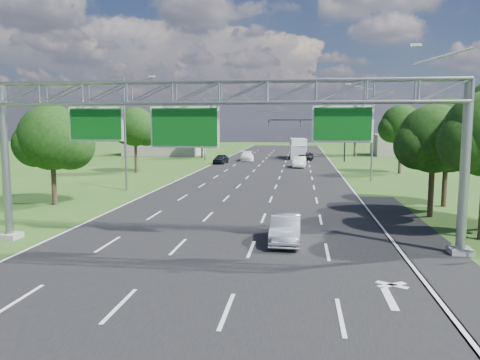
% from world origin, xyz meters
% --- Properties ---
extents(ground, '(220.00, 220.00, 0.00)m').
position_xyz_m(ground, '(0.00, 30.00, 0.00)').
color(ground, '#224D17').
rests_on(ground, ground).
extents(road, '(18.00, 180.00, 0.02)m').
position_xyz_m(road, '(0.00, 30.00, 0.00)').
color(road, black).
rests_on(road, ground).
extents(road_flare, '(3.00, 30.00, 0.02)m').
position_xyz_m(road_flare, '(10.20, 14.00, 0.00)').
color(road_flare, black).
rests_on(road_flare, ground).
extents(sign_gantry, '(23.50, 1.00, 9.56)m').
position_xyz_m(sign_gantry, '(0.33, 12.00, 6.89)').
color(sign_gantry, gray).
rests_on(sign_gantry, ground).
extents(traffic_signal, '(12.21, 0.24, 7.00)m').
position_xyz_m(traffic_signal, '(7.48, 65.00, 5.17)').
color(traffic_signal, black).
rests_on(traffic_signal, ground).
extents(streetlight_l_near, '(2.97, 0.22, 10.16)m').
position_xyz_m(streetlight_l_near, '(-11.30, 30.00, 5.58)').
color(streetlight_l_near, gray).
rests_on(streetlight_l_near, ground).
extents(streetlight_l_far, '(2.97, 0.22, 10.16)m').
position_xyz_m(streetlight_l_far, '(-11.30, 65.00, 5.58)').
color(streetlight_l_far, gray).
rests_on(streetlight_l_far, ground).
extents(streetlight_r_mid, '(2.97, 0.22, 10.16)m').
position_xyz_m(streetlight_r_mid, '(11.30, 40.00, 5.58)').
color(streetlight_r_mid, gray).
rests_on(streetlight_r_mid, ground).
extents(tree_verge_la, '(5.76, 4.80, 7.40)m').
position_xyz_m(tree_verge_la, '(-13.92, 22.04, 4.76)').
color(tree_verge_la, '#2D2116').
rests_on(tree_verge_la, ground).
extents(tree_verge_lb, '(5.76, 4.80, 8.06)m').
position_xyz_m(tree_verge_lb, '(-15.92, 45.04, 5.41)').
color(tree_verge_lb, '#2D2116').
rests_on(tree_verge_lb, ground).
extents(tree_verge_lc, '(5.76, 4.80, 7.62)m').
position_xyz_m(tree_verge_lc, '(-12.92, 70.04, 4.98)').
color(tree_verge_lc, '#2D2116').
rests_on(tree_verge_lc, ground).
extents(tree_verge_rd, '(5.76, 4.80, 8.28)m').
position_xyz_m(tree_verge_rd, '(16.08, 48.04, 5.63)').
color(tree_verge_rd, '#2D2116').
rests_on(tree_verge_rd, ground).
extents(tree_verge_re, '(5.76, 4.80, 7.84)m').
position_xyz_m(tree_verge_re, '(14.08, 78.04, 5.20)').
color(tree_verge_re, '#2D2116').
rests_on(tree_verge_re, ground).
extents(building_left, '(14.00, 10.00, 5.00)m').
position_xyz_m(building_left, '(-22.00, 78.00, 2.50)').
color(building_left, gray).
rests_on(building_left, ground).
extents(building_right, '(12.00, 9.00, 4.00)m').
position_xyz_m(building_right, '(24.00, 82.00, 2.00)').
color(building_right, gray).
rests_on(building_right, ground).
extents(silver_sedan, '(1.50, 4.27, 1.40)m').
position_xyz_m(silver_sedan, '(3.39, 13.10, 0.70)').
color(silver_sedan, '#A5AAB0').
rests_on(silver_sedan, ground).
extents(car_queue_a, '(2.72, 5.41, 1.51)m').
position_xyz_m(car_queue_a, '(-4.50, 64.89, 0.75)').
color(car_queue_a, white).
rests_on(car_queue_a, ground).
extents(car_queue_b, '(2.75, 5.10, 1.36)m').
position_xyz_m(car_queue_b, '(4.96, 67.74, 0.68)').
color(car_queue_b, black).
rests_on(car_queue_b, ground).
extents(car_queue_c, '(2.08, 4.37, 1.44)m').
position_xyz_m(car_queue_c, '(-7.82, 59.15, 0.72)').
color(car_queue_c, black).
rests_on(car_queue_c, ground).
extents(car_queue_d, '(1.87, 4.61, 1.49)m').
position_xyz_m(car_queue_d, '(3.98, 54.54, 0.74)').
color(car_queue_d, white).
rests_on(car_queue_d, ground).
extents(box_truck, '(3.02, 9.11, 3.40)m').
position_xyz_m(box_truck, '(3.67, 71.90, 1.63)').
color(box_truck, beige).
rests_on(box_truck, ground).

